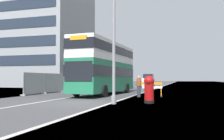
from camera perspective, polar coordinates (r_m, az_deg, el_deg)
ground at (r=15.45m, az=-6.23°, el=-7.69°), size 140.00×280.00×0.10m
double_decker_bus at (r=23.34m, az=-1.57°, el=0.66°), size 3.17×11.18×4.84m
lamppost_foreground at (r=14.66m, az=0.43°, el=7.13°), size 0.29×0.70×8.08m
red_pillar_postbox at (r=15.15m, az=8.54°, el=-4.17°), size 0.63×0.63×1.66m
roadworks_barrier at (r=20.80m, az=8.85°, el=-3.94°), size 1.93×0.70×1.19m
construction_site_fence at (r=31.57m, az=-8.72°, el=-2.87°), size 0.44×20.60×2.09m
car_oncoming_near at (r=40.89m, az=0.85°, el=-2.67°), size 1.95×3.86×2.15m
car_receding_mid at (r=47.70m, az=8.41°, el=-2.46°), size 2.05×4.11×2.37m
bare_tree_far_verge_near at (r=59.82m, az=-3.03°, el=-1.66°), size 2.85×2.21×4.12m
pedestrian_at_kerb at (r=20.20m, az=6.19°, el=-3.77°), size 0.34×0.34×1.71m
backdrop_office_block at (r=53.30m, az=-19.17°, el=6.58°), size 23.76×15.76×18.71m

